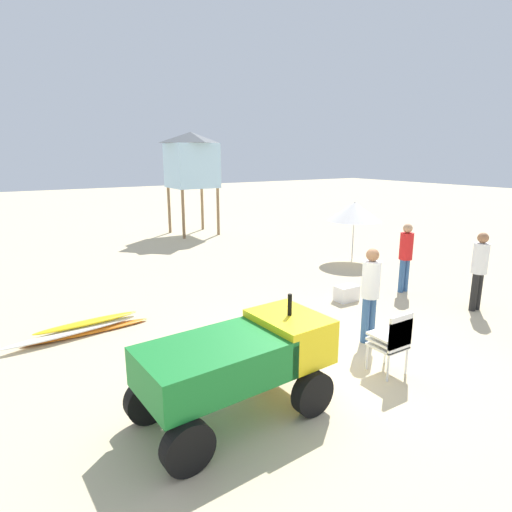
% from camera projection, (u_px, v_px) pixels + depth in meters
% --- Properties ---
extents(ground, '(80.00, 80.00, 0.00)m').
position_uv_depth(ground, '(330.00, 363.00, 6.93)').
color(ground, beige).
extents(utility_cart, '(2.62, 1.43, 1.50)m').
position_uv_depth(utility_cart, '(241.00, 359.00, 5.41)').
color(utility_cart, '#197A2D').
rests_on(utility_cart, ground).
extents(stacked_plastic_chairs, '(0.48, 0.48, 1.02)m').
position_uv_depth(stacked_plastic_chairs, '(393.00, 338.00, 6.45)').
color(stacked_plastic_chairs, white).
rests_on(stacked_plastic_chairs, ground).
extents(surfboard_pile, '(2.67, 0.60, 0.24)m').
position_uv_depth(surfboard_pile, '(82.00, 329.00, 8.01)').
color(surfboard_pile, orange).
rests_on(surfboard_pile, ground).
extents(lifeguard_near_left, '(0.32, 0.32, 1.71)m').
position_uv_depth(lifeguard_near_left, '(406.00, 253.00, 10.34)').
color(lifeguard_near_left, '#33598C').
rests_on(lifeguard_near_left, ground).
extents(lifeguard_near_center, '(0.32, 0.32, 1.73)m').
position_uv_depth(lifeguard_near_center, '(479.00, 266.00, 9.09)').
color(lifeguard_near_center, black).
rests_on(lifeguard_near_center, ground).
extents(lifeguard_far_right, '(0.32, 0.32, 1.74)m').
position_uv_depth(lifeguard_far_right, '(370.00, 289.00, 7.53)').
color(lifeguard_far_right, '#33598C').
rests_on(lifeguard_far_right, ground).
extents(lifeguard_tower, '(1.98, 1.98, 4.22)m').
position_uv_depth(lifeguard_tower, '(192.00, 160.00, 17.51)').
color(lifeguard_tower, olive).
rests_on(lifeguard_tower, ground).
extents(beach_umbrella_mid, '(1.69, 1.69, 1.89)m').
position_uv_depth(beach_umbrella_mid, '(354.00, 211.00, 13.21)').
color(beach_umbrella_mid, beige).
rests_on(beach_umbrella_mid, ground).
extents(cooler_box, '(0.53, 0.34, 0.36)m').
position_uv_depth(cooler_box, '(346.00, 293.00, 9.87)').
color(cooler_box, white).
rests_on(cooler_box, ground).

